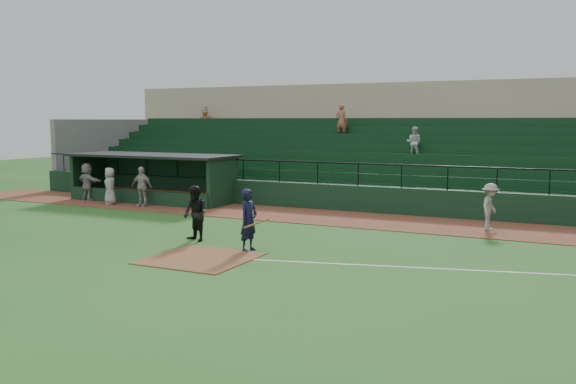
% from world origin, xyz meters
% --- Properties ---
extents(ground, '(90.00, 90.00, 0.00)m').
position_xyz_m(ground, '(0.00, 0.00, 0.00)').
color(ground, '#24561B').
rests_on(ground, ground).
extents(warning_track, '(40.00, 4.00, 0.03)m').
position_xyz_m(warning_track, '(0.00, 8.00, 0.01)').
color(warning_track, brown).
rests_on(warning_track, ground).
extents(home_plate_dirt, '(3.00, 3.00, 0.03)m').
position_xyz_m(home_plate_dirt, '(0.00, -1.00, 0.01)').
color(home_plate_dirt, brown).
rests_on(home_plate_dirt, ground).
extents(foul_line, '(17.49, 4.44, 0.01)m').
position_xyz_m(foul_line, '(8.00, 1.20, 0.01)').
color(foul_line, white).
rests_on(foul_line, ground).
extents(stadium_structure, '(38.00, 13.08, 6.40)m').
position_xyz_m(stadium_structure, '(-0.00, 16.46, 2.30)').
color(stadium_structure, black).
rests_on(stadium_structure, ground).
extents(dugout, '(8.90, 3.20, 2.42)m').
position_xyz_m(dugout, '(-9.75, 9.56, 1.33)').
color(dugout, black).
rests_on(dugout, ground).
extents(batter_at_plate, '(1.08, 0.78, 1.99)m').
position_xyz_m(batter_at_plate, '(0.74, 0.63, 1.00)').
color(batter_at_plate, black).
rests_on(batter_at_plate, ground).
extents(umpire, '(1.14, 1.02, 1.92)m').
position_xyz_m(umpire, '(-1.70, 1.23, 0.96)').
color(umpire, black).
rests_on(umpire, ground).
extents(runner, '(0.79, 1.21, 1.77)m').
position_xyz_m(runner, '(7.10, 7.78, 0.92)').
color(runner, gray).
rests_on(runner, warning_track).
extents(dugout_player_a, '(1.14, 0.52, 1.92)m').
position_xyz_m(dugout_player_a, '(-8.88, 7.16, 0.99)').
color(dugout_player_a, '#ACA6A1').
rests_on(dugout_player_a, warning_track).
extents(dugout_player_b, '(1.03, 1.04, 1.82)m').
position_xyz_m(dugout_player_b, '(-10.71, 7.02, 0.94)').
color(dugout_player_b, '#A49E9A').
rests_on(dugout_player_b, warning_track).
extents(dugout_player_c, '(1.88, 0.98, 1.94)m').
position_xyz_m(dugout_player_c, '(-12.81, 7.68, 1.00)').
color(dugout_player_c, '#9A9590').
rests_on(dugout_player_c, warning_track).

